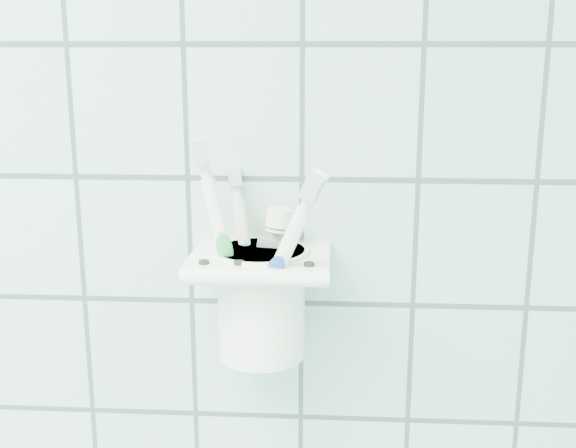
# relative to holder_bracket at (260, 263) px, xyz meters

# --- Properties ---
(holder_bracket) EXTENTS (0.13, 0.11, 0.04)m
(holder_bracket) POSITION_rel_holder_bracket_xyz_m (0.00, 0.00, 0.00)
(holder_bracket) COLOR white
(holder_bracket) RESTS_ON wall_back
(cup) EXTENTS (0.09, 0.09, 0.11)m
(cup) POSITION_rel_holder_bracket_xyz_m (0.00, 0.00, -0.04)
(cup) COLOR white
(cup) RESTS_ON holder_bracket
(toothbrush_pink) EXTENTS (0.06, 0.02, 0.22)m
(toothbrush_pink) POSITION_rel_holder_bracket_xyz_m (-0.01, -0.02, 0.02)
(toothbrush_pink) COLOR white
(toothbrush_pink) RESTS_ON cup
(toothbrush_blue) EXTENTS (0.04, 0.06, 0.18)m
(toothbrush_blue) POSITION_rel_holder_bracket_xyz_m (0.00, -0.01, 0.00)
(toothbrush_blue) COLOR white
(toothbrush_blue) RESTS_ON cup
(toothbrush_orange) EXTENTS (0.08, 0.08, 0.21)m
(toothbrush_orange) POSITION_rel_holder_bracket_xyz_m (-0.02, -0.00, 0.02)
(toothbrush_orange) COLOR white
(toothbrush_orange) RESTS_ON cup
(toothpaste_tube) EXTENTS (0.05, 0.04, 0.14)m
(toothpaste_tube) POSITION_rel_holder_bracket_xyz_m (0.00, 0.01, -0.01)
(toothpaste_tube) COLOR silver
(toothpaste_tube) RESTS_ON cup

